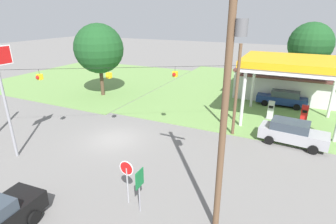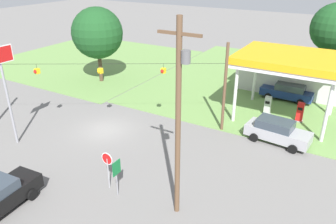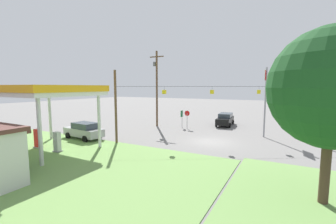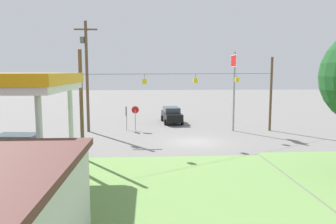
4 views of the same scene
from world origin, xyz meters
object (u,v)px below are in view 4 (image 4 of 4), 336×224
at_px(fuel_pump_near, 17,169).
at_px(utility_pole_main, 86,71).
at_px(car_on_crossroad, 172,115).
at_px(car_at_pumps_front, 14,147).
at_px(stop_sign_overhead, 234,75).
at_px(stop_sign_roadside, 135,113).
at_px(route_sign, 126,113).

height_order(fuel_pump_near, utility_pole_main, utility_pole_main).
bearing_deg(utility_pole_main, car_on_crossroad, -148.97).
xyz_separation_m(car_at_pumps_front, stop_sign_overhead, (-17.23, -10.27, 4.58)).
height_order(stop_sign_roadside, stop_sign_overhead, stop_sign_overhead).
height_order(car_on_crossroad, utility_pole_main, utility_pole_main).
height_order(stop_sign_roadside, route_sign, stop_sign_roadside).
bearing_deg(route_sign, car_on_crossroad, -136.97).
bearing_deg(utility_pole_main, car_at_pumps_front, 75.11).
relative_size(car_at_pumps_front, stop_sign_overhead, 0.63).
height_order(stop_sign_overhead, route_sign, stop_sign_overhead).
bearing_deg(utility_pole_main, fuel_pump_near, 86.69).
distance_m(fuel_pump_near, car_on_crossroad, 22.65).
height_order(fuel_pump_near, route_sign, route_sign).
bearing_deg(stop_sign_roadside, car_at_pumps_front, -124.24).
height_order(car_on_crossroad, route_sign, route_sign).
bearing_deg(stop_sign_overhead, fuel_pump_near, 44.32).
bearing_deg(car_at_pumps_front, car_on_crossroad, -120.25).
xyz_separation_m(car_on_crossroad, stop_sign_overhead, (-5.74, 5.63, 4.58)).
xyz_separation_m(car_at_pumps_front, car_on_crossroad, (-11.48, -15.90, 0.00)).
height_order(car_at_pumps_front, car_on_crossroad, car_at_pumps_front).
bearing_deg(stop_sign_overhead, utility_pole_main, -1.72).
bearing_deg(car_at_pumps_front, stop_sign_roadside, -118.65).
height_order(car_at_pumps_front, stop_sign_overhead, stop_sign_overhead).
relative_size(fuel_pump_near, stop_sign_overhead, 0.23).
relative_size(stop_sign_roadside, utility_pole_main, 0.23).
distance_m(stop_sign_roadside, utility_pole_main, 6.23).
bearing_deg(utility_pole_main, stop_sign_roadside, -176.17).
distance_m(stop_sign_overhead, utility_pole_main, 14.40).
bearing_deg(car_on_crossroad, utility_pole_main, -63.33).
xyz_separation_m(stop_sign_overhead, utility_pole_main, (14.38, -0.43, 0.44)).
relative_size(car_on_crossroad, utility_pole_main, 0.49).
height_order(fuel_pump_near, car_at_pumps_front, car_at_pumps_front).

